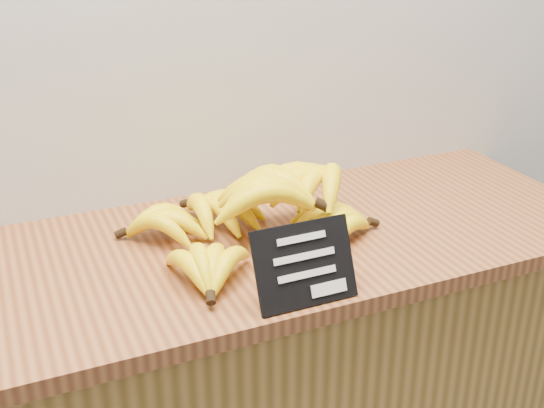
# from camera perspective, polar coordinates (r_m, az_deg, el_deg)

# --- Properties ---
(counter_top) EXTENTS (1.37, 0.54, 0.03)m
(counter_top) POSITION_cam_1_polar(r_m,az_deg,el_deg) (1.30, -0.89, -3.41)
(counter_top) COLOR brown
(counter_top) RESTS_ON counter
(chalkboard_sign) EXTENTS (0.17, 0.06, 0.12)m
(chalkboard_sign) POSITION_cam_1_polar(r_m,az_deg,el_deg) (1.07, 2.76, -5.09)
(chalkboard_sign) COLOR black
(chalkboard_sign) RESTS_ON counter_top
(banana_pile) EXTENTS (0.48, 0.38, 0.13)m
(banana_pile) POSITION_cam_1_polar(r_m,az_deg,el_deg) (1.26, -1.24, -0.59)
(banana_pile) COLOR #FFE80A
(banana_pile) RESTS_ON counter_top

